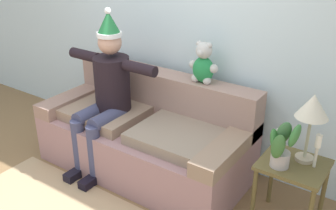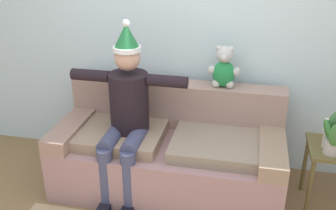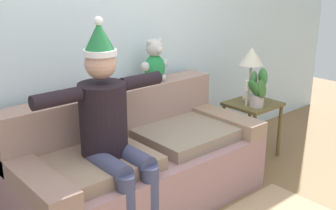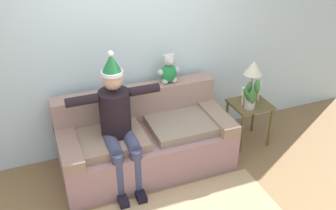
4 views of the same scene
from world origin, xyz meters
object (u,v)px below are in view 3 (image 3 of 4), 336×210
(person_seated, at_px, (111,128))
(teddy_bear, at_px, (155,63))
(side_table, at_px, (252,112))
(candle_short, at_px, (259,83))
(couch, at_px, (138,163))
(potted_plant, at_px, (258,90))
(table_lamp, at_px, (252,59))
(candle_tall, at_px, (247,90))

(person_seated, xyz_separation_m, teddy_bear, (0.77, 0.47, 0.28))
(side_table, height_order, candle_short, candle_short)
(couch, distance_m, potted_plant, 1.41)
(person_seated, relative_size, side_table, 2.68)
(couch, relative_size, table_lamp, 3.68)
(person_seated, bearing_deg, side_table, 4.31)
(person_seated, relative_size, potted_plant, 4.04)
(side_table, xyz_separation_m, potted_plant, (-0.08, -0.10, 0.28))
(candle_short, bearing_deg, person_seated, -174.80)
(person_seated, bearing_deg, couch, 26.11)
(person_seated, bearing_deg, candle_short, 5.20)
(teddy_bear, relative_size, side_table, 0.66)
(potted_plant, relative_size, candle_short, 1.44)
(teddy_bear, distance_m, side_table, 1.21)
(person_seated, height_order, candle_tall, person_seated)
(side_table, bearing_deg, candle_tall, -171.67)
(couch, bearing_deg, potted_plant, -5.85)
(candle_short, bearing_deg, couch, -179.87)
(couch, distance_m, teddy_bear, 0.89)
(candle_tall, bearing_deg, side_table, 8.33)
(teddy_bear, bearing_deg, potted_plant, -25.22)
(candle_short, bearing_deg, side_table, -163.68)
(side_table, height_order, potted_plant, potted_plant)
(side_table, bearing_deg, potted_plant, -127.71)
(table_lamp, distance_m, candle_short, 0.27)
(potted_plant, bearing_deg, teddy_bear, 154.78)
(teddy_bear, distance_m, table_lamp, 1.08)
(table_lamp, relative_size, candle_short, 2.03)
(teddy_bear, distance_m, candle_short, 1.21)
(table_lamp, height_order, candle_tall, table_lamp)
(person_seated, relative_size, table_lamp, 2.86)
(potted_plant, bearing_deg, person_seated, -178.92)
(couch, distance_m, person_seated, 0.59)
(teddy_bear, bearing_deg, side_table, -18.37)
(potted_plant, distance_m, candle_tall, 0.10)
(side_table, relative_size, candle_short, 2.17)
(table_lamp, height_order, candle_short, table_lamp)
(couch, distance_m, candle_tall, 1.35)
(teddy_bear, bearing_deg, candle_tall, -22.19)
(side_table, relative_size, table_lamp, 1.07)
(person_seated, distance_m, side_table, 1.81)
(couch, xyz_separation_m, table_lamp, (1.47, 0.05, 0.66))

